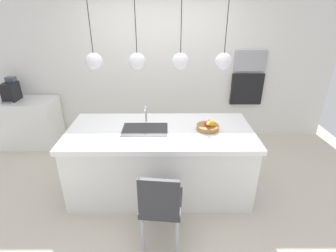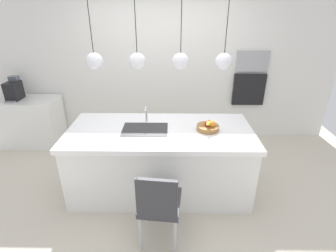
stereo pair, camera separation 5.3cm
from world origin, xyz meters
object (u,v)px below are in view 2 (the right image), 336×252
Objects in this scene: fruit_bowl at (208,126)px; oven at (249,89)px; microwave at (252,61)px; coffee_machine at (14,90)px; chair_near at (159,203)px.

oven is at bearing 59.80° from fruit_bowl.
fruit_bowl is 1.90m from microwave.
microwave reaches higher than coffee_machine.
fruit_bowl is 1.83m from oven.
coffee_machine is at bearing 157.55° from fruit_bowl.
oven is (4.03, 0.30, -0.06)m from coffee_machine.
chair_near is (-1.49, -2.47, -0.42)m from oven.
chair_near is (2.54, -2.17, -0.48)m from coffee_machine.
microwave is 0.96× the size of oven.
microwave is 0.50m from oven.
coffee_machine reaches higher than fruit_bowl.
coffee_machine is 4.04m from oven.
microwave reaches higher than oven.
coffee_machine is 0.68× the size of oven.
fruit_bowl is at bearing 57.17° from chair_near.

